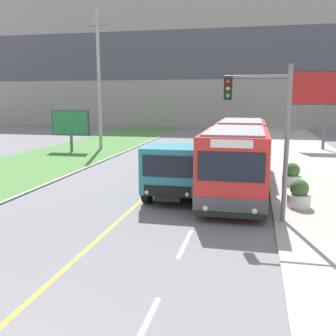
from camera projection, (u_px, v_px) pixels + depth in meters
The scene contains 9 objects.
apartment_block_background at pixel (225, 60), 58.51m from camera, with size 80.00×8.04×19.78m.
city_bus at pixel (238, 155), 19.39m from camera, with size 2.74×12.56×3.13m.
dump_truck at pixel (178, 170), 17.44m from camera, with size 2.44×6.91×2.42m.
utility_pole_far at pixel (99, 80), 33.16m from camera, with size 1.80×0.28×11.64m.
traffic_light_mast at pixel (268, 123), 13.56m from camera, with size 2.28×0.32×5.52m.
billboard_large at pixel (327, 90), 32.39m from camera, with size 5.98×0.24×6.53m.
billboard_small at pixel (71, 124), 31.79m from camera, with size 3.20×0.24×3.39m.
planter_round_near at pixel (299, 195), 15.65m from camera, with size 0.92×0.92×1.14m.
planter_round_second at pixel (292, 175), 19.64m from camera, with size 0.94×0.94×1.12m.
Camera 1 is at (4.70, -3.47, 4.42)m, focal length 42.00 mm.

